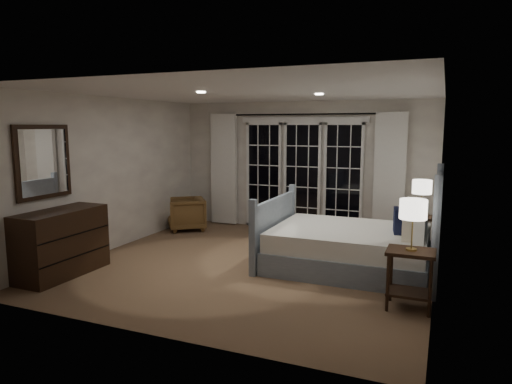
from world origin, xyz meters
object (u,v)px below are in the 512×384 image
at_px(bed, 354,245).
at_px(nightstand_right, 420,229).
at_px(nightstand_left, 410,270).
at_px(lamp_right, 422,187).
at_px(armchair, 186,214).
at_px(dresser, 62,243).
at_px(lamp_left, 413,210).

distance_m(bed, nightstand_right, 1.41).
bearing_deg(nightstand_left, lamp_right, 90.44).
bearing_deg(bed, nightstand_left, -55.21).
bearing_deg(armchair, dresser, -40.15).
height_order(nightstand_right, lamp_left, lamp_left).
distance_m(bed, armchair, 3.72).
bearing_deg(nightstand_left, nightstand_right, 90.44).
distance_m(nightstand_right, lamp_left, 2.46).
relative_size(nightstand_left, lamp_left, 1.19).
relative_size(nightstand_left, dresser, 0.53).
xyz_separation_m(lamp_left, armchair, (-4.36, 2.45, -0.81)).
xyz_separation_m(nightstand_right, armchair, (-4.34, 0.09, -0.09)).
height_order(bed, lamp_left, bed).
distance_m(lamp_left, armchair, 5.06).
distance_m(nightstand_left, dresser, 4.53).
bearing_deg(armchair, nightstand_right, 51.08).
distance_m(bed, lamp_right, 1.59).
height_order(nightstand_left, dresser, dresser).
distance_m(lamp_right, dresser, 5.39).
relative_size(armchair, dresser, 0.55).
xyz_separation_m(bed, lamp_right, (0.83, 1.14, 0.74)).
xyz_separation_m(bed, nightstand_left, (0.84, -1.22, 0.10)).
relative_size(nightstand_left, lamp_right, 1.17).
bearing_deg(armchair, lamp_left, 23.00).
height_order(nightstand_right, armchair, armchair).
height_order(armchair, dresser, dresser).
xyz_separation_m(nightstand_right, lamp_right, (0.00, 0.00, 0.67)).
bearing_deg(armchair, lamp_right, 51.08).
height_order(nightstand_left, armchair, nightstand_left).
distance_m(nightstand_left, lamp_left, 0.68).
bearing_deg(nightstand_left, dresser, -172.52).
bearing_deg(bed, lamp_left, -55.21).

